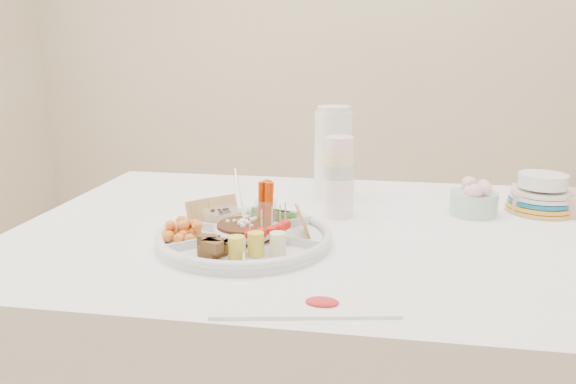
% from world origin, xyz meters
% --- Properties ---
extents(wall_back, '(4.00, 0.02, 2.70)m').
position_xyz_m(wall_back, '(0.00, 2.00, 1.35)').
color(wall_back, beige).
rests_on(wall_back, ground).
extents(dining_table, '(1.52, 1.02, 0.76)m').
position_xyz_m(dining_table, '(0.00, 0.00, 0.38)').
color(dining_table, white).
rests_on(dining_table, floor).
extents(party_tray, '(0.47, 0.47, 0.04)m').
position_xyz_m(party_tray, '(-0.19, -0.14, 0.78)').
color(party_tray, white).
rests_on(party_tray, dining_table).
extents(bean_dip, '(0.15, 0.15, 0.04)m').
position_xyz_m(bean_dip, '(-0.19, -0.14, 0.79)').
color(bean_dip, '#552C16').
rests_on(bean_dip, party_tray).
extents(tortillas, '(0.13, 0.13, 0.06)m').
position_xyz_m(tortillas, '(-0.06, -0.11, 0.80)').
color(tortillas, '#BF7D3D').
rests_on(tortillas, party_tray).
extents(carrot_cucumber, '(0.13, 0.13, 0.10)m').
position_xyz_m(carrot_cucumber, '(-0.15, -0.02, 0.82)').
color(carrot_cucumber, '#DC3D00').
rests_on(carrot_cucumber, party_tray).
extents(pita_raisins, '(0.15, 0.15, 0.07)m').
position_xyz_m(pita_raisins, '(-0.28, -0.05, 0.80)').
color(pita_raisins, tan).
rests_on(pita_raisins, party_tray).
extents(cherries, '(0.13, 0.13, 0.04)m').
position_xyz_m(cherries, '(-0.31, -0.17, 0.79)').
color(cherries, orange).
rests_on(cherries, party_tray).
extents(granola_chunks, '(0.13, 0.13, 0.05)m').
position_xyz_m(granola_chunks, '(-0.22, -0.27, 0.79)').
color(granola_chunks, brown).
rests_on(granola_chunks, party_tray).
extents(banana_tomato, '(0.13, 0.13, 0.09)m').
position_xyz_m(banana_tomato, '(-0.10, -0.24, 0.82)').
color(banana_tomato, '#F1D266').
rests_on(banana_tomato, party_tray).
extents(cup_stack, '(0.09, 0.09, 0.22)m').
position_xyz_m(cup_stack, '(-0.00, 0.10, 0.87)').
color(cup_stack, silver).
rests_on(cup_stack, dining_table).
extents(thermos, '(0.13, 0.13, 0.27)m').
position_xyz_m(thermos, '(-0.03, 0.26, 0.89)').
color(thermos, white).
rests_on(thermos, dining_table).
extents(flower_bowl, '(0.15, 0.15, 0.09)m').
position_xyz_m(flower_bowl, '(0.34, 0.17, 0.80)').
color(flower_bowl, '#85B99D').
rests_on(flower_bowl, dining_table).
extents(napkin_stack, '(0.18, 0.16, 0.05)m').
position_xyz_m(napkin_stack, '(0.53, 0.24, 0.78)').
color(napkin_stack, '#DA9A9A').
rests_on(napkin_stack, dining_table).
extents(plate_stack, '(0.22, 0.22, 0.11)m').
position_xyz_m(plate_stack, '(0.52, 0.23, 0.81)').
color(plate_stack, gold).
rests_on(plate_stack, dining_table).
extents(placemat, '(0.32, 0.16, 0.01)m').
position_xyz_m(placemat, '(-0.02, -0.42, 0.76)').
color(placemat, white).
rests_on(placemat, dining_table).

